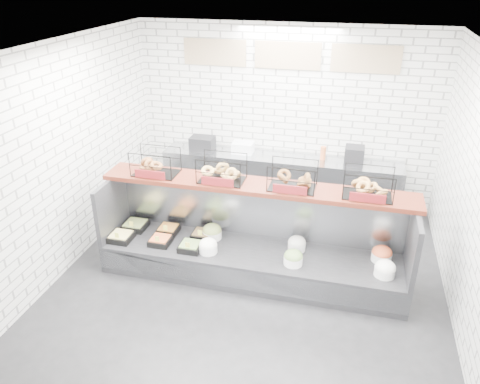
# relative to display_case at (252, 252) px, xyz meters

# --- Properties ---
(ground) EXTENTS (5.50, 5.50, 0.00)m
(ground) POSITION_rel_display_case_xyz_m (0.01, -0.35, -0.33)
(ground) COLOR black
(ground) RESTS_ON ground
(room_shell) EXTENTS (5.02, 5.51, 3.01)m
(room_shell) POSITION_rel_display_case_xyz_m (0.01, 0.26, 1.73)
(room_shell) COLOR silver
(room_shell) RESTS_ON ground
(display_case) EXTENTS (4.00, 0.90, 1.20)m
(display_case) POSITION_rel_display_case_xyz_m (0.00, 0.00, 0.00)
(display_case) COLOR black
(display_case) RESTS_ON ground
(bagel_shelf) EXTENTS (4.10, 0.50, 0.40)m
(bagel_shelf) POSITION_rel_display_case_xyz_m (0.00, 0.17, 1.04)
(bagel_shelf) COLOR #3E140D
(bagel_shelf) RESTS_ON display_case
(prep_counter) EXTENTS (4.00, 0.60, 1.20)m
(prep_counter) POSITION_rel_display_case_xyz_m (-0.00, 2.08, 0.14)
(prep_counter) COLOR #93969B
(prep_counter) RESTS_ON ground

